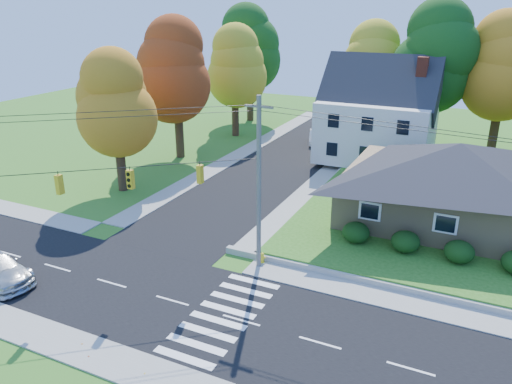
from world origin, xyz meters
TOP-DOWN VIEW (x-y plane):
  - ground at (0.00, 0.00)m, footprint 120.00×120.00m
  - road_main at (0.00, 0.00)m, footprint 90.00×8.00m
  - road_cross at (-8.00, 26.00)m, footprint 8.00×44.00m
  - sidewalk_north at (0.00, 5.00)m, footprint 90.00×2.00m
  - ranch_house at (8.00, 16.00)m, footprint 14.60×10.60m
  - colonial_house at (0.04, 28.00)m, footprint 10.40×8.40m
  - hedge_row at (7.50, 9.80)m, footprint 10.70×1.70m
  - traffic_infrastructure at (-0.15, 1.35)m, footprint 38.10×10.66m
  - tree_lot_0 at (-2.00, 34.00)m, footprint 6.72×6.72m
  - tree_lot_1 at (4.00, 33.00)m, footprint 7.84×7.84m
  - tree_lot_2 at (10.00, 34.00)m, footprint 7.28×7.28m
  - tree_west_0 at (-17.00, 12.00)m, footprint 6.16×6.16m
  - tree_west_1 at (-18.00, 22.00)m, footprint 7.28×7.28m
  - tree_west_2 at (-17.00, 32.00)m, footprint 6.72×6.72m
  - tree_west_3 at (-19.00, 40.00)m, footprint 7.84×7.84m
  - white_car at (-7.33, 32.61)m, footprint 2.78×4.62m
  - fire_hydrant at (-1.46, 5.62)m, footprint 0.40×0.31m

SIDE VIEW (x-z plane):
  - ground at x=0.00m, z-range 0.00..0.00m
  - road_main at x=0.00m, z-range 0.00..0.02m
  - road_cross at x=-8.00m, z-range 0.00..0.02m
  - sidewalk_north at x=0.00m, z-range 0.00..0.08m
  - fire_hydrant at x=-1.46m, z-range -0.02..0.68m
  - white_car at x=-7.33m, z-range 0.02..1.46m
  - hedge_row at x=7.50m, z-range 0.50..1.77m
  - ranch_house at x=8.00m, z-range 0.57..5.97m
  - colonial_house at x=0.04m, z-range -0.22..9.38m
  - traffic_infrastructure at x=-0.15m, z-range 0.15..10.15m
  - tree_west_0 at x=-17.00m, z-range 1.42..12.89m
  - tree_west_2 at x=-17.00m, z-range 1.55..14.06m
  - tree_lot_0 at x=-2.00m, z-range 2.05..14.56m
  - tree_west_1 at x=-18.00m, z-range 1.68..15.24m
  - tree_lot_2 at x=10.00m, z-range 2.18..15.74m
  - tree_west_3 at x=-19.00m, z-range 1.81..16.41m
  - tree_lot_1 at x=4.00m, z-range 2.31..16.91m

